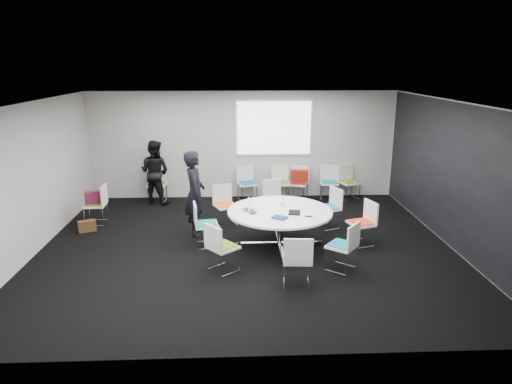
{
  "coord_description": "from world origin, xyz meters",
  "views": [
    {
      "loc": [
        -0.18,
        -8.35,
        3.49
      ],
      "look_at": [
        0.2,
        0.4,
        1.0
      ],
      "focal_mm": 32.0,
      "sensor_mm": 36.0,
      "label": 1
    }
  ],
  "objects_px": {
    "chair_back_d": "(329,189)",
    "maroon_bag": "(95,197)",
    "chair_ring_c": "(275,206)",
    "chair_ring_f": "(222,256)",
    "person_main": "(195,193)",
    "conference_table": "(280,221)",
    "brown_bag": "(87,226)",
    "chair_ring_e": "(206,233)",
    "chair_back_b": "(280,189)",
    "chair_back_c": "(298,190)",
    "chair_spare_left": "(97,212)",
    "chair_ring_h": "(342,255)",
    "chair_ring_g": "(297,269)",
    "chair_back_e": "(349,189)",
    "chair_ring_d": "(226,213)",
    "cup": "(282,204)",
    "chair_back_a": "(247,190)",
    "laptop": "(252,210)",
    "chair_ring_a": "(361,231)",
    "chair_ring_b": "(328,216)",
    "chair_person_back": "(157,191)",
    "person_back": "(155,172)"
  },
  "relations": [
    {
      "from": "chair_back_a",
      "to": "chair_back_e",
      "type": "height_order",
      "value": "same"
    },
    {
      "from": "maroon_bag",
      "to": "chair_ring_e",
      "type": "bearing_deg",
      "value": -29.02
    },
    {
      "from": "chair_back_a",
      "to": "chair_ring_f",
      "type": "bearing_deg",
      "value": 68.53
    },
    {
      "from": "conference_table",
      "to": "person_back",
      "type": "height_order",
      "value": "person_back"
    },
    {
      "from": "chair_back_d",
      "to": "maroon_bag",
      "type": "height_order",
      "value": "chair_back_d"
    },
    {
      "from": "chair_back_a",
      "to": "chair_spare_left",
      "type": "xyz_separation_m",
      "value": [
        -3.41,
        -1.69,
        0.0
      ]
    },
    {
      "from": "person_main",
      "to": "conference_table",
      "type": "bearing_deg",
      "value": -119.41
    },
    {
      "from": "chair_back_e",
      "to": "maroon_bag",
      "type": "height_order",
      "value": "chair_back_e"
    },
    {
      "from": "chair_back_a",
      "to": "person_main",
      "type": "distance_m",
      "value": 2.76
    },
    {
      "from": "maroon_bag",
      "to": "chair_ring_c",
      "type": "bearing_deg",
      "value": 3.27
    },
    {
      "from": "chair_ring_f",
      "to": "person_main",
      "type": "bearing_deg",
      "value": 158.09
    },
    {
      "from": "conference_table",
      "to": "chair_spare_left",
      "type": "bearing_deg",
      "value": 160.0
    },
    {
      "from": "chair_ring_f",
      "to": "chair_ring_g",
      "type": "distance_m",
      "value": 1.35
    },
    {
      "from": "chair_ring_c",
      "to": "chair_person_back",
      "type": "height_order",
      "value": "same"
    },
    {
      "from": "chair_ring_g",
      "to": "chair_back_a",
      "type": "xyz_separation_m",
      "value": [
        -0.69,
        4.81,
        0.0
      ]
    },
    {
      "from": "chair_ring_e",
      "to": "chair_back_b",
      "type": "xyz_separation_m",
      "value": [
        1.76,
        3.1,
        0.0
      ]
    },
    {
      "from": "chair_back_b",
      "to": "chair_ring_g",
      "type": "bearing_deg",
      "value": 87.98
    },
    {
      "from": "chair_ring_g",
      "to": "chair_back_e",
      "type": "relative_size",
      "value": 1.0
    },
    {
      "from": "chair_ring_d",
      "to": "cup",
      "type": "distance_m",
      "value": 1.62
    },
    {
      "from": "chair_back_a",
      "to": "chair_back_b",
      "type": "distance_m",
      "value": 0.87
    },
    {
      "from": "chair_ring_b",
      "to": "person_main",
      "type": "bearing_deg",
      "value": 72.15
    },
    {
      "from": "chair_ring_a",
      "to": "chair_ring_f",
      "type": "distance_m",
      "value": 2.92
    },
    {
      "from": "person_main",
      "to": "maroon_bag",
      "type": "bearing_deg",
      "value": 65.14
    },
    {
      "from": "chair_ring_c",
      "to": "chair_spare_left",
      "type": "xyz_separation_m",
      "value": [
        -4.02,
        -0.23,
        0.0
      ]
    },
    {
      "from": "chair_ring_b",
      "to": "laptop",
      "type": "xyz_separation_m",
      "value": [
        -1.69,
        -0.99,
        0.47
      ]
    },
    {
      "from": "chair_ring_f",
      "to": "laptop",
      "type": "xyz_separation_m",
      "value": [
        0.55,
        1.08,
        0.47
      ]
    },
    {
      "from": "conference_table",
      "to": "chair_back_c",
      "type": "xyz_separation_m",
      "value": [
        0.79,
        3.09,
        -0.24
      ]
    },
    {
      "from": "chair_ring_b",
      "to": "chair_ring_f",
      "type": "height_order",
      "value": "same"
    },
    {
      "from": "chair_ring_h",
      "to": "chair_ring_g",
      "type": "bearing_deg",
      "value": 160.63
    },
    {
      "from": "chair_ring_g",
      "to": "person_back",
      "type": "bearing_deg",
      "value": 127.35
    },
    {
      "from": "chair_ring_d",
      "to": "chair_ring_f",
      "type": "relative_size",
      "value": 1.0
    },
    {
      "from": "chair_back_d",
      "to": "cup",
      "type": "bearing_deg",
      "value": 67.37
    },
    {
      "from": "conference_table",
      "to": "chair_person_back",
      "type": "xyz_separation_m",
      "value": [
        -2.9,
        3.14,
        -0.24
      ]
    },
    {
      "from": "person_back",
      "to": "laptop",
      "type": "height_order",
      "value": "person_back"
    },
    {
      "from": "conference_table",
      "to": "person_back",
      "type": "relative_size",
      "value": 1.25
    },
    {
      "from": "chair_ring_b",
      "to": "person_main",
      "type": "distance_m",
      "value": 2.93
    },
    {
      "from": "chair_back_a",
      "to": "laptop",
      "type": "distance_m",
      "value": 3.19
    },
    {
      "from": "chair_ring_f",
      "to": "cup",
      "type": "xyz_separation_m",
      "value": [
        1.16,
        1.34,
        0.5
      ]
    },
    {
      "from": "chair_ring_g",
      "to": "conference_table",
      "type": "bearing_deg",
      "value": 98.61
    },
    {
      "from": "chair_ring_g",
      "to": "chair_back_b",
      "type": "distance_m",
      "value": 4.81
    },
    {
      "from": "chair_back_c",
      "to": "maroon_bag",
      "type": "height_order",
      "value": "chair_back_c"
    },
    {
      "from": "chair_ring_f",
      "to": "maroon_bag",
      "type": "relative_size",
      "value": 2.2
    },
    {
      "from": "chair_ring_e",
      "to": "chair_back_a",
      "type": "height_order",
      "value": "same"
    },
    {
      "from": "chair_ring_f",
      "to": "chair_back_e",
      "type": "xyz_separation_m",
      "value": [
        3.23,
        4.24,
        0.0
      ]
    },
    {
      "from": "chair_ring_c",
      "to": "person_main",
      "type": "distance_m",
      "value": 2.1
    },
    {
      "from": "chair_ring_b",
      "to": "chair_ring_f",
      "type": "distance_m",
      "value": 3.06
    },
    {
      "from": "chair_ring_d",
      "to": "chair_back_a",
      "type": "distance_m",
      "value": 1.95
    },
    {
      "from": "person_main",
      "to": "chair_back_e",
      "type": "bearing_deg",
      "value": -64.5
    },
    {
      "from": "conference_table",
      "to": "brown_bag",
      "type": "relative_size",
      "value": 5.65
    },
    {
      "from": "chair_ring_e",
      "to": "chair_back_a",
      "type": "bearing_deg",
      "value": 154.45
    }
  ]
}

